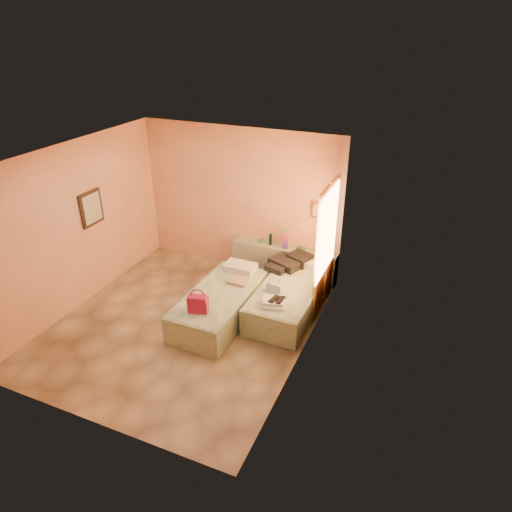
{
  "coord_description": "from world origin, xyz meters",
  "views": [
    {
      "loc": [
        3.51,
        -5.23,
        4.5
      ],
      "look_at": [
        0.92,
        0.85,
        1.05
      ],
      "focal_mm": 32.0,
      "sensor_mm": 36.0,
      "label": 1
    }
  ],
  "objects_px": {
    "blue_handbag": "(274,288)",
    "green_book": "(301,249)",
    "flower_vase": "(322,248)",
    "magenta_handbag": "(198,303)",
    "water_bottle": "(270,240)",
    "headboard_ledge": "(284,262)",
    "bed_left": "(220,305)",
    "bed_right": "(290,298)",
    "towel_stack": "(274,303)"
  },
  "relations": [
    {
      "from": "headboard_ledge",
      "to": "blue_handbag",
      "type": "height_order",
      "value": "blue_handbag"
    },
    {
      "from": "water_bottle",
      "to": "towel_stack",
      "type": "bearing_deg",
      "value": -66.78
    },
    {
      "from": "blue_handbag",
      "to": "towel_stack",
      "type": "xyz_separation_m",
      "value": [
        0.14,
        -0.37,
        -0.03
      ]
    },
    {
      "from": "green_book",
      "to": "flower_vase",
      "type": "height_order",
      "value": "flower_vase"
    },
    {
      "from": "bed_left",
      "to": "magenta_handbag",
      "type": "height_order",
      "value": "magenta_handbag"
    },
    {
      "from": "bed_right",
      "to": "flower_vase",
      "type": "bearing_deg",
      "value": 78.03
    },
    {
      "from": "bed_left",
      "to": "towel_stack",
      "type": "distance_m",
      "value": 1.01
    },
    {
      "from": "bed_right",
      "to": "flower_vase",
      "type": "relative_size",
      "value": 8.65
    },
    {
      "from": "headboard_ledge",
      "to": "magenta_handbag",
      "type": "xyz_separation_m",
      "value": [
        -0.56,
        -2.32,
        0.32
      ]
    },
    {
      "from": "bed_right",
      "to": "flower_vase",
      "type": "distance_m",
      "value": 1.21
    },
    {
      "from": "water_bottle",
      "to": "headboard_ledge",
      "type": "bearing_deg",
      "value": 3.15
    },
    {
      "from": "green_book",
      "to": "blue_handbag",
      "type": "height_order",
      "value": "green_book"
    },
    {
      "from": "green_book",
      "to": "bed_right",
      "type": "bearing_deg",
      "value": -86.59
    },
    {
      "from": "magenta_handbag",
      "to": "towel_stack",
      "type": "bearing_deg",
      "value": 15.12
    },
    {
      "from": "green_book",
      "to": "blue_handbag",
      "type": "distance_m",
      "value": 1.37
    },
    {
      "from": "bed_right",
      "to": "blue_handbag",
      "type": "relative_size",
      "value": 8.02
    },
    {
      "from": "blue_handbag",
      "to": "flower_vase",
      "type": "bearing_deg",
      "value": 77.11
    },
    {
      "from": "bed_right",
      "to": "green_book",
      "type": "height_order",
      "value": "green_book"
    },
    {
      "from": "bed_left",
      "to": "flower_vase",
      "type": "distance_m",
      "value": 2.17
    },
    {
      "from": "headboard_ledge",
      "to": "towel_stack",
      "type": "distance_m",
      "value": 1.79
    },
    {
      "from": "water_bottle",
      "to": "green_book",
      "type": "distance_m",
      "value": 0.61
    },
    {
      "from": "bed_left",
      "to": "towel_stack",
      "type": "bearing_deg",
      "value": -0.65
    },
    {
      "from": "flower_vase",
      "to": "bed_left",
      "type": "bearing_deg",
      "value": -125.71
    },
    {
      "from": "headboard_ledge",
      "to": "bed_left",
      "type": "bearing_deg",
      "value": -106.69
    },
    {
      "from": "water_bottle",
      "to": "green_book",
      "type": "relative_size",
      "value": 1.41
    },
    {
      "from": "bed_left",
      "to": "water_bottle",
      "type": "xyz_separation_m",
      "value": [
        0.23,
        1.68,
        0.51
      ]
    },
    {
      "from": "green_book",
      "to": "towel_stack",
      "type": "relative_size",
      "value": 0.45
    },
    {
      "from": "water_bottle",
      "to": "flower_vase",
      "type": "relative_size",
      "value": 0.96
    },
    {
      "from": "headboard_ledge",
      "to": "bed_left",
      "type": "distance_m",
      "value": 1.78
    },
    {
      "from": "flower_vase",
      "to": "blue_handbag",
      "type": "height_order",
      "value": "flower_vase"
    },
    {
      "from": "green_book",
      "to": "towel_stack",
      "type": "distance_m",
      "value": 1.75
    },
    {
      "from": "magenta_handbag",
      "to": "bed_right",
      "type": "bearing_deg",
      "value": 35.02
    },
    {
      "from": "flower_vase",
      "to": "blue_handbag",
      "type": "xyz_separation_m",
      "value": [
        -0.41,
        -1.36,
        -0.19
      ]
    },
    {
      "from": "green_book",
      "to": "flower_vase",
      "type": "relative_size",
      "value": 0.68
    },
    {
      "from": "magenta_handbag",
      "to": "water_bottle",
      "type": "bearing_deg",
      "value": 67.55
    },
    {
      "from": "headboard_ledge",
      "to": "bed_right",
      "type": "xyz_separation_m",
      "value": [
        0.49,
        -1.05,
        -0.08
      ]
    },
    {
      "from": "towel_stack",
      "to": "magenta_handbag",
      "type": "bearing_deg",
      "value": -149.36
    },
    {
      "from": "bed_right",
      "to": "water_bottle",
      "type": "xyz_separation_m",
      "value": [
        -0.76,
        1.03,
        0.51
      ]
    },
    {
      "from": "green_book",
      "to": "magenta_handbag",
      "type": "distance_m",
      "value": 2.5
    },
    {
      "from": "bed_right",
      "to": "towel_stack",
      "type": "distance_m",
      "value": 0.74
    },
    {
      "from": "blue_handbag",
      "to": "bed_left",
      "type": "bearing_deg",
      "value": -153.16
    },
    {
      "from": "water_bottle",
      "to": "flower_vase",
      "type": "bearing_deg",
      "value": 1.64
    },
    {
      "from": "blue_handbag",
      "to": "green_book",
      "type": "bearing_deg",
      "value": 93.67
    },
    {
      "from": "flower_vase",
      "to": "magenta_handbag",
      "type": "distance_m",
      "value": 2.66
    },
    {
      "from": "bed_right",
      "to": "water_bottle",
      "type": "relative_size",
      "value": 8.98
    },
    {
      "from": "headboard_ledge",
      "to": "bed_left",
      "type": "relative_size",
      "value": 1.02
    },
    {
      "from": "bed_left",
      "to": "bed_right",
      "type": "bearing_deg",
      "value": 33.7
    },
    {
      "from": "flower_vase",
      "to": "magenta_handbag",
      "type": "xyz_separation_m",
      "value": [
        -1.28,
        -2.33,
        -0.12
      ]
    },
    {
      "from": "bed_left",
      "to": "water_bottle",
      "type": "relative_size",
      "value": 8.98
    },
    {
      "from": "towel_stack",
      "to": "water_bottle",
      "type": "bearing_deg",
      "value": 113.22
    }
  ]
}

